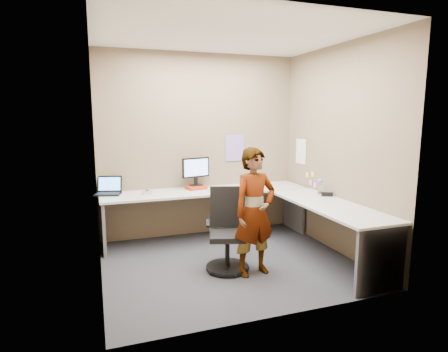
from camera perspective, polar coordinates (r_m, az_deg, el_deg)
name	(u,v)px	position (r m, az deg, el deg)	size (l,w,h in m)	color
ground	(230,263)	(4.73, 0.86, -13.13)	(3.00, 3.00, 0.00)	#26262B
wall_back	(200,146)	(5.63, -3.66, 4.65)	(3.00, 3.00, 0.00)	brown
wall_right	(338,150)	(5.11, 16.95, 3.78)	(2.70, 2.70, 0.00)	brown
wall_left	(95,159)	(4.13, -19.04, 2.45)	(2.70, 2.70, 0.00)	brown
ceiling	(230,34)	(4.46, 0.95, 20.85)	(3.00, 3.00, 0.00)	white
desk	(250,207)	(5.04, 4.05, -4.68)	(2.98, 2.58, 0.73)	#B4B4B4
paper_ream	(196,187)	(5.49, -4.24, -1.73)	(0.27, 0.20, 0.05)	#B62C12
monitor	(196,169)	(5.46, -4.31, 1.06)	(0.43, 0.17, 0.41)	black
laptop	(109,190)	(5.38, -17.17, -1.99)	(0.40, 0.36, 0.24)	black
trackball_mouse	(147,192)	(5.24, -11.63, -2.45)	(0.12, 0.08, 0.07)	#B7B7BC
origami	(221,188)	(5.42, -0.45, -1.82)	(0.10, 0.10, 0.06)	white
stapler	(327,194)	(5.19, 15.43, -2.70)	(0.15, 0.04, 0.06)	black
flower	(320,184)	(5.29, 14.41, -1.15)	(0.07, 0.07, 0.22)	brown
calendar_purple	(235,148)	(5.80, 1.64, 4.30)	(0.30, 0.01, 0.40)	#846BB7
calendar_white	(301,152)	(5.86, 11.65, 3.68)	(0.01, 0.28, 0.38)	white
sticky_note_a	(313,174)	(5.60, 13.37, 0.27)	(0.01, 0.07, 0.07)	#F2E059
sticky_note_b	(311,182)	(5.67, 13.05, -0.96)	(0.01, 0.07, 0.07)	pink
sticky_note_c	(315,185)	(5.57, 13.70, -1.36)	(0.01, 0.07, 0.07)	pink
sticky_note_d	(307,175)	(5.73, 12.56, 0.20)	(0.01, 0.07, 0.07)	#F2E059
office_chair	(227,237)	(4.46, 0.47, -9.24)	(0.54, 0.53, 0.95)	black
person	(255,212)	(4.24, 4.69, -5.48)	(0.53, 0.35, 1.45)	#999399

